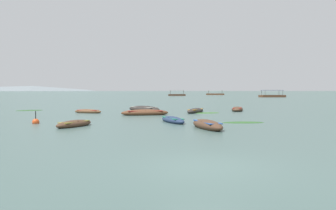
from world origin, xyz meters
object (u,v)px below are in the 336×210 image
rowboat_7 (207,125)px  ferry_2 (177,95)px  rowboat_2 (74,124)px  ferry_0 (272,96)px  rowboat_0 (145,113)px  rowboat_3 (144,109)px  mooring_buoy (36,122)px  rowboat_4 (173,120)px  rowboat_5 (88,111)px  ferry_1 (215,94)px  rowboat_1 (195,111)px  rowboat_6 (237,109)px

rowboat_7 → ferry_2: size_ratio=0.55×
rowboat_2 → ferry_0: 98.91m
ferry_0 → rowboat_0: bearing=-117.2°
rowboat_3 → mooring_buoy: 15.41m
rowboat_4 → rowboat_2: bearing=-158.9°
rowboat_3 → rowboat_7: (4.21, -17.13, -0.02)m
rowboat_5 → rowboat_0: bearing=-28.0°
rowboat_5 → mooring_buoy: 10.85m
rowboat_0 → rowboat_7: size_ratio=1.14×
rowboat_4 → rowboat_7: (1.83, -3.89, 0.04)m
ferry_1 → ferry_2: same height
rowboat_0 → rowboat_3: (-0.24, 6.04, 0.02)m
rowboat_2 → ferry_0: bearing=63.2°
rowboat_4 → rowboat_3: bearing=100.2°
rowboat_1 → rowboat_2: bearing=-126.1°
rowboat_0 → ferry_0: size_ratio=0.53×
rowboat_1 → ferry_2: ferry_2 is taller
rowboat_3 → rowboat_1: bearing=-28.8°
rowboat_6 → ferry_2: bearing=89.6°
mooring_buoy → rowboat_5: bearing=82.1°
ferry_0 → ferry_2: same height
rowboat_2 → rowboat_6: rowboat_6 is taller
rowboat_0 → rowboat_5: rowboat_0 is taller
rowboat_4 → rowboat_0: bearing=106.6°
rowboat_0 → ferry_2: ferry_2 is taller
rowboat_5 → mooring_buoy: bearing=-97.9°
rowboat_5 → rowboat_7: size_ratio=0.77×
rowboat_3 → rowboat_5: (-5.57, -2.95, -0.07)m
ferry_1 → mooring_buoy: ferry_1 is taller
ferry_0 → mooring_buoy: bearing=-118.9°
rowboat_3 → ferry_1: bearing=75.9°
rowboat_0 → rowboat_6: 11.60m
rowboat_2 → rowboat_6: size_ratio=0.84×
rowboat_4 → rowboat_1: bearing=74.0°
rowboat_3 → rowboat_5: bearing=-152.1°
rowboat_0 → mooring_buoy: size_ratio=4.58×
rowboat_6 → ferry_1: (21.43, 126.87, 0.26)m
rowboat_0 → rowboat_4: (2.14, -7.20, -0.04)m
rowboat_0 → rowboat_5: bearing=152.0°
rowboat_5 → ferry_2: (16.58, 103.74, 0.30)m
rowboat_0 → rowboat_5: size_ratio=1.47×
rowboat_5 → ferry_0: ferry_0 is taller
ferry_2 → rowboat_0: bearing=-95.8°
rowboat_1 → rowboat_4: 10.72m
rowboat_5 → ferry_2: bearing=80.9°
ferry_0 → mooring_buoy: 98.58m
rowboat_0 → rowboat_7: 11.78m
rowboat_3 → ferry_0: size_ratio=0.49×
rowboat_2 → ferry_1: (35.75, 142.25, 0.29)m
rowboat_7 → ferry_0: ferry_0 is taller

